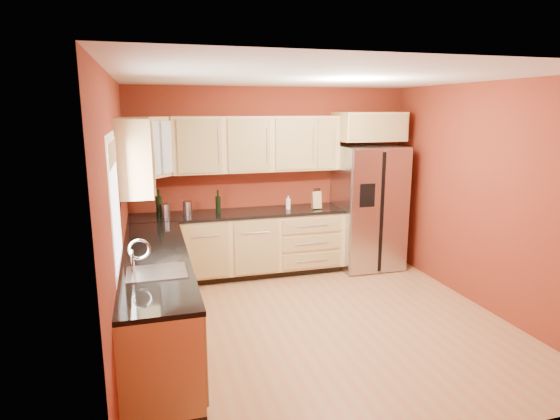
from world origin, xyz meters
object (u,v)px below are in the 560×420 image
(canister_left, at_px, (188,209))
(knife_block, at_px, (316,200))
(wine_bottle_a, at_px, (218,202))
(soap_dispenser, at_px, (288,203))
(refrigerator, at_px, (368,207))

(canister_left, relative_size, knife_block, 0.79)
(wine_bottle_a, bearing_deg, soap_dispenser, -0.62)
(refrigerator, height_order, soap_dispenser, refrigerator)
(refrigerator, height_order, canister_left, refrigerator)
(canister_left, xyz_separation_m, knife_block, (1.78, -0.02, 0.02))
(knife_block, xyz_separation_m, soap_dispenser, (-0.39, 0.07, -0.03))
(wine_bottle_a, distance_m, soap_dispenser, 0.98)
(refrigerator, relative_size, wine_bottle_a, 5.65)
(wine_bottle_a, relative_size, soap_dispenser, 1.69)
(wine_bottle_a, bearing_deg, refrigerator, -2.08)
(knife_block, height_order, soap_dispenser, knife_block)
(refrigerator, bearing_deg, wine_bottle_a, 177.92)
(wine_bottle_a, relative_size, knife_block, 1.31)
(canister_left, bearing_deg, wine_bottle_a, 7.90)
(knife_block, bearing_deg, wine_bottle_a, -179.01)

